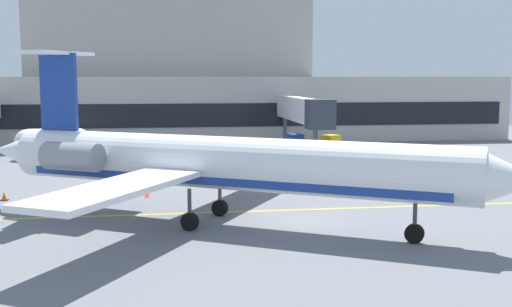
% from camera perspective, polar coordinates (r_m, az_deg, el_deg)
% --- Properties ---
extents(ground, '(120.00, 120.00, 0.11)m').
position_cam_1_polar(ground, '(32.86, 3.49, -6.65)').
color(ground, slate).
extents(terminal_building, '(71.37, 11.68, 21.55)m').
position_cam_1_polar(terminal_building, '(77.59, -5.17, 7.16)').
color(terminal_building, '#B7B2A8').
rests_on(terminal_building, ground).
extents(jet_bridge_east, '(2.40, 18.64, 5.75)m').
position_cam_1_polar(jet_bridge_east, '(62.78, 4.20, 3.98)').
color(jet_bridge_east, silver).
rests_on(jet_bridge_east, ground).
extents(regional_jet, '(27.86, 21.65, 9.16)m').
position_cam_1_polar(regional_jet, '(32.51, -3.65, -0.86)').
color(regional_jet, white).
rests_on(regional_jet, ground).
extents(baggage_tug, '(3.34, 2.52, 2.24)m').
position_cam_1_polar(baggage_tug, '(59.95, 3.20, 0.61)').
color(baggage_tug, '#19389E').
rests_on(baggage_tug, ground).
extents(pushback_tractor, '(3.17, 3.58, 2.33)m').
position_cam_1_polar(pushback_tractor, '(58.24, 7.29, 0.40)').
color(pushback_tractor, '#E5B20C').
rests_on(pushback_tractor, ground).
extents(fuel_tank, '(6.98, 3.04, 2.88)m').
position_cam_1_polar(fuel_tank, '(61.83, -18.11, 1.01)').
color(fuel_tank, white).
rests_on(fuel_tank, ground).
extents(safety_cone_alpha, '(0.47, 0.47, 0.55)m').
position_cam_1_polar(safety_cone_alpha, '(41.80, 3.00, -3.26)').
color(safety_cone_alpha, orange).
rests_on(safety_cone_alpha, ground).
extents(safety_cone_bravo, '(0.47, 0.47, 0.55)m').
position_cam_1_polar(safety_cone_bravo, '(42.21, -22.10, -3.68)').
color(safety_cone_bravo, orange).
rests_on(safety_cone_bravo, ground).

